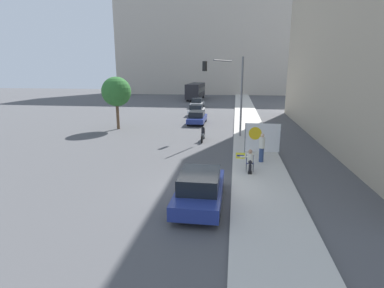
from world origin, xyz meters
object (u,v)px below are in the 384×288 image
Objects in this scene: jogger_on_sidewalk at (262,147)px; city_bus_on_road at (196,90)px; car_on_road_midblock at (197,110)px; protest_banner at (262,138)px; seated_protester at (250,160)px; parked_car_curbside at (200,188)px; street_tree_near_curb at (116,92)px; car_on_road_nearest at (197,117)px; car_on_road_distant at (197,103)px; motorcycle_on_road at (203,135)px; traffic_light_pole at (228,83)px.

jogger_on_sidewalk is 43.33m from city_bus_on_road.
car_on_road_midblock is (-6.58, 20.26, -0.36)m from jogger_on_sidewalk.
seated_protester is at bearing -103.94° from protest_banner.
parked_car_curbside is 18.97m from street_tree_near_curb.
jogger_on_sidewalk is at bearing -67.70° from car_on_road_nearest.
jogger_on_sidewalk is 14.96m from car_on_road_nearest.
street_tree_near_curb reaches higher than car_on_road_nearest.
car_on_road_midblock is 0.36× the size of city_bus_on_road.
city_bus_on_road reaches higher than car_on_road_distant.
car_on_road_midblock is 1.87× the size of motorcycle_on_road.
traffic_light_pole is 1.44× the size of parked_car_curbside.
traffic_light_pole is 7.87m from car_on_road_nearest.
car_on_road_distant reaches higher than seated_protester.
car_on_road_distant is at bearing 111.13° from seated_protester.
car_on_road_nearest is 0.39× the size of city_bus_on_road.
car_on_road_distant is at bearing 104.12° from traffic_light_pole.
street_tree_near_curb reaches higher than motorcycle_on_road.
car_on_road_distant is at bearing 106.18° from protest_banner.
traffic_light_pole is 0.56× the size of city_bus_on_road.
car_on_road_nearest is (-4.89, 15.79, -0.12)m from seated_protester.
parked_car_curbside is at bearing -82.33° from car_on_road_midblock.
car_on_road_nearest is at bearing 119.30° from traffic_light_pole.
protest_banner is (0.19, 1.98, 0.17)m from jogger_on_sidewalk.
motorcycle_on_road is (2.41, -14.52, -0.17)m from car_on_road_midblock.
car_on_road_distant is (-1.85, 14.72, 0.04)m from car_on_road_nearest.
motorcycle_on_road is (3.36, -22.83, -0.21)m from car_on_road_distant.
traffic_light_pole is at bearing -60.70° from car_on_road_nearest.
street_tree_near_curb is at bearing -33.43° from jogger_on_sidewalk.
city_bus_on_road is 5.21× the size of motorcycle_on_road.
car_on_road_nearest is at bearing -82.02° from car_on_road_midblock.
protest_banner is at bearing 84.73° from seated_protester.
protest_banner is at bearing -69.70° from car_on_road_midblock.
protest_banner reaches higher than car_on_road_midblock.
seated_protester is at bearing -66.29° from motorcycle_on_road.
car_on_road_nearest is 0.91× the size of street_tree_near_curb.
traffic_light_pole reaches higher than parked_car_curbside.
car_on_road_midblock is 22.23m from city_bus_on_road.
motorcycle_on_road is (-1.85, -2.12, -4.02)m from traffic_light_pole.
parked_car_curbside is at bearing -84.48° from motorcycle_on_road.
jogger_on_sidewalk is 0.40× the size of car_on_road_distant.
street_tree_near_curb is (-9.93, 15.90, 2.87)m from parked_car_curbside.
motorcycle_on_road is at bearing -80.58° from car_on_road_midblock.
car_on_road_nearest is at bearing -64.23° from jogger_on_sidewalk.
protest_banner is 7.20m from traffic_light_pole.
traffic_light_pole reaches higher than car_on_road_nearest.
parked_car_curbside is (-3.20, -8.16, -0.48)m from protest_banner.
parked_car_curbside is 26.68m from car_on_road_midblock.
jogger_on_sidewalk reaches higher than seated_protester.
seated_protester is at bearing 71.42° from jogger_on_sidewalk.
jogger_on_sidewalk is 0.38× the size of car_on_road_nearest.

